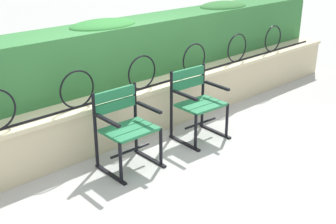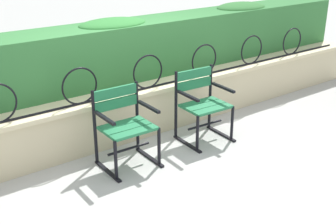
# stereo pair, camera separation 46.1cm
# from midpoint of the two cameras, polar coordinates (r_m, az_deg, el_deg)

# --- Properties ---
(ground_plane) EXTENTS (60.00, 60.00, 0.00)m
(ground_plane) POSITION_cam_midpoint_polar(r_m,az_deg,el_deg) (4.88, -2.27, -6.23)
(ground_plane) COLOR #ADADA8
(stone_wall) EXTENTS (8.30, 0.41, 0.59)m
(stone_wall) POSITION_cam_midpoint_polar(r_m,az_deg,el_deg) (5.33, -7.94, -0.33)
(stone_wall) COLOR beige
(stone_wall) RESTS_ON ground
(iron_arch_fence) EXTENTS (7.74, 0.02, 0.42)m
(iron_arch_fence) POSITION_cam_midpoint_polar(r_m,az_deg,el_deg) (5.00, -9.70, 3.83)
(iron_arch_fence) COLOR black
(iron_arch_fence) RESTS_ON stone_wall
(hedge_row) EXTENTS (8.13, 0.63, 0.80)m
(hedge_row) POSITION_cam_midpoint_polar(r_m,az_deg,el_deg) (5.51, -11.40, 7.50)
(hedge_row) COLOR #387A3D
(hedge_row) RESTS_ON stone_wall
(park_chair_left) EXTENTS (0.58, 0.53, 0.84)m
(park_chair_left) POSITION_cam_midpoint_polar(r_m,az_deg,el_deg) (4.61, -8.48, -1.90)
(park_chair_left) COLOR #237547
(park_chair_left) RESTS_ON ground
(park_chair_right) EXTENTS (0.59, 0.55, 0.85)m
(park_chair_right) POSITION_cam_midpoint_polar(r_m,az_deg,el_deg) (5.23, 1.26, 1.33)
(park_chair_right) COLOR #237547
(park_chair_right) RESTS_ON ground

